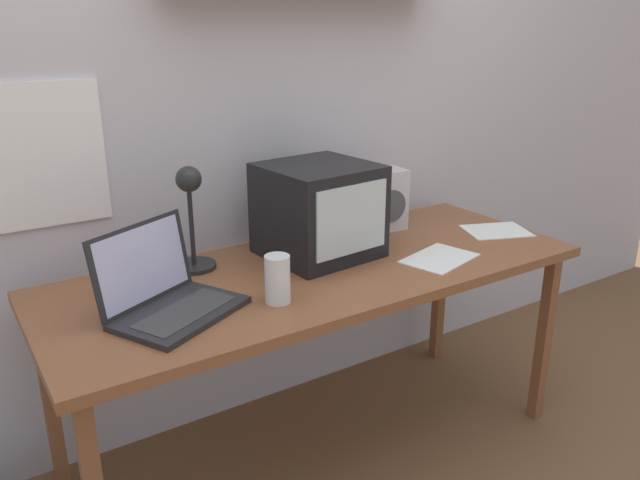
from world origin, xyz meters
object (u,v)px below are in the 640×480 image
corner_desk (320,283)px  loose_paper_near_monitor (439,258)px  laptop (164,291)px  desk_lamp (191,213)px  crt_monitor (319,210)px  juice_glass (278,281)px  space_heater (383,200)px  open_notebook (496,231)px

corner_desk → loose_paper_near_monitor: bearing=-21.9°
laptop → desk_lamp: (0.19, 0.25, 0.14)m
crt_monitor → juice_glass: 0.44m
laptop → loose_paper_near_monitor: laptop is taller
corner_desk → loose_paper_near_monitor: loose_paper_near_monitor is taller
corner_desk → juice_glass: 0.33m
crt_monitor → loose_paper_near_monitor: crt_monitor is taller
corner_desk → desk_lamp: size_ratio=5.10×
juice_glass → desk_lamp: bearing=107.4°
corner_desk → loose_paper_near_monitor: 0.44m
corner_desk → juice_glass: (-0.26, -0.16, 0.13)m
space_heater → loose_paper_near_monitor: bearing=-92.4°
desk_lamp → juice_glass: bearing=-53.3°
crt_monitor → desk_lamp: desk_lamp is taller
crt_monitor → juice_glass: crt_monitor is taller
space_heater → open_notebook: space_heater is taller
juice_glass → crt_monitor: bearing=40.5°
juice_glass → open_notebook: 1.08m
laptop → space_heater: 1.04m
juice_glass → loose_paper_near_monitor: bearing=0.2°
crt_monitor → open_notebook: size_ratio=1.33×
desk_lamp → corner_desk: bearing=-9.4°
desk_lamp → space_heater: size_ratio=1.50×
desk_lamp → laptop: bearing=-108.4°
loose_paper_near_monitor → space_heater: bearing=83.7°
laptop → juice_glass: (0.31, -0.12, 0.00)m
corner_desk → laptop: (-0.56, -0.04, 0.12)m
space_heater → open_notebook: size_ratio=0.82×
desk_lamp → space_heater: 0.82m
crt_monitor → laptop: (-0.63, -0.16, -0.10)m
juice_glass → laptop: bearing=158.7°
laptop → desk_lamp: desk_lamp is taller
laptop → loose_paper_near_monitor: size_ratio=1.47×
laptop → juice_glass: size_ratio=3.01×
corner_desk → laptop: bearing=-175.5°
loose_paper_near_monitor → open_notebook: bearing=14.4°
corner_desk → space_heater: size_ratio=7.62×
crt_monitor → space_heater: size_ratio=1.62×
crt_monitor → space_heater: 0.39m
open_notebook → loose_paper_near_monitor: bearing=-165.6°
loose_paper_near_monitor → crt_monitor: bearing=140.4°
crt_monitor → desk_lamp: bearing=163.2°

